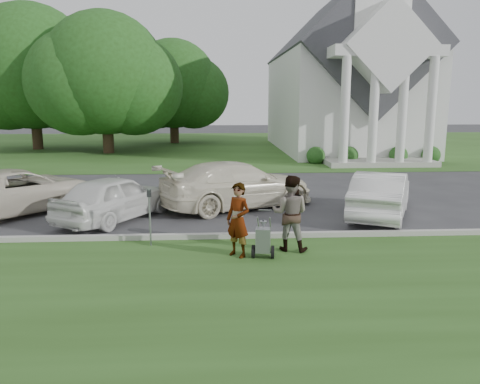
{
  "coord_description": "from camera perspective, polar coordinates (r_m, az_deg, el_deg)",
  "views": [
    {
      "loc": [
        -0.5,
        -11.6,
        3.67
      ],
      "look_at": [
        0.14,
        0.0,
        1.39
      ],
      "focal_mm": 35.0,
      "sensor_mm": 36.0,
      "label": 1
    }
  ],
  "objects": [
    {
      "name": "tree_far",
      "position": [
        39.06,
        -24.04,
        13.13
      ],
      "size": [
        11.64,
        9.2,
        10.73
      ],
      "color": "#332316",
      "rests_on": "ground"
    },
    {
      "name": "church",
      "position": [
        36.06,
        12.55,
        14.45
      ],
      "size": [
        9.19,
        19.0,
        24.1
      ],
      "color": "white",
      "rests_on": "ground"
    },
    {
      "name": "tree_back",
      "position": [
        41.75,
        -8.15,
        12.43
      ],
      "size": [
        9.61,
        7.6,
        8.89
      ],
      "color": "#332316",
      "rests_on": "ground"
    },
    {
      "name": "car_b",
      "position": [
        15.0,
        -15.01,
        -0.65
      ],
      "size": [
        3.59,
        4.47,
        1.43
      ],
      "primitive_type": "imported",
      "rotation": [
        0.0,
        0.0,
        2.61
      ],
      "color": "white",
      "rests_on": "ground"
    },
    {
      "name": "car_d",
      "position": [
        15.58,
        16.76,
        -0.27
      ],
      "size": [
        3.27,
        4.64,
        1.45
      ],
      "primitive_type": "imported",
      "rotation": [
        0.0,
        0.0,
        2.7
      ],
      "color": "silver",
      "rests_on": "ground"
    },
    {
      "name": "church_lawn",
      "position": [
        38.78,
        -2.4,
        5.66
      ],
      "size": [
        80.0,
        30.0,
        0.01
      ],
      "primitive_type": "cube",
      "color": "#2A4B19",
      "rests_on": "ground"
    },
    {
      "name": "car_a",
      "position": [
        17.11,
        -25.37,
        0.14
      ],
      "size": [
        5.26,
        5.63,
        1.47
      ],
      "primitive_type": "imported",
      "rotation": [
        0.0,
        0.0,
        2.45
      ],
      "color": "beige",
      "rests_on": "ground"
    },
    {
      "name": "grass_strip",
      "position": [
        9.36,
        0.16,
        -11.95
      ],
      "size": [
        80.0,
        7.0,
        0.01
      ],
      "primitive_type": "cube",
      "color": "#2A4B19",
      "rests_on": "ground"
    },
    {
      "name": "curb",
      "position": [
        12.68,
        -0.76,
        -5.37
      ],
      "size": [
        80.0,
        0.18,
        0.15
      ],
      "primitive_type": "cube",
      "color": "#9E9E93",
      "rests_on": "ground"
    },
    {
      "name": "person_left",
      "position": [
        11.04,
        -0.23,
        -3.5
      ],
      "size": [
        0.76,
        0.75,
        1.78
      ],
      "primitive_type": "imported",
      "rotation": [
        0.0,
        0.0,
        -0.74
      ],
      "color": "#999999",
      "rests_on": "ground"
    },
    {
      "name": "car_c",
      "position": [
        16.2,
        -0.34,
        0.9
      ],
      "size": [
        5.94,
        4.46,
        1.6
      ],
      "primitive_type": "imported",
      "rotation": [
        0.0,
        0.0,
        2.03
      ],
      "color": "silver",
      "rests_on": "ground"
    },
    {
      "name": "parking_meter_near",
      "position": [
        12.05,
        -10.96,
        -2.18
      ],
      "size": [
        0.11,
        0.1,
        1.5
      ],
      "color": "gray",
      "rests_on": "ground"
    },
    {
      "name": "striping_cart",
      "position": [
        11.08,
        2.83,
        -5.97
      ],
      "size": [
        0.59,
        1.1,
        0.98
      ],
      "rotation": [
        0.0,
        0.0,
        -0.16
      ],
      "color": "black",
      "rests_on": "ground"
    },
    {
      "name": "person_right",
      "position": [
        11.55,
        6.13,
        -2.65
      ],
      "size": [
        1.08,
        0.95,
        1.88
      ],
      "primitive_type": "imported",
      "rotation": [
        0.0,
        0.0,
        2.84
      ],
      "color": "#999999",
      "rests_on": "ground"
    },
    {
      "name": "ground",
      "position": [
        12.18,
        -0.65,
        -6.45
      ],
      "size": [
        120.0,
        120.0,
        0.0
      ],
      "primitive_type": "plane",
      "color": "#333335",
      "rests_on": "ground"
    },
    {
      "name": "tree_left",
      "position": [
        34.45,
        -16.16,
        13.06
      ],
      "size": [
        10.63,
        8.4,
        9.71
      ],
      "color": "#332316",
      "rests_on": "ground"
    }
  ]
}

